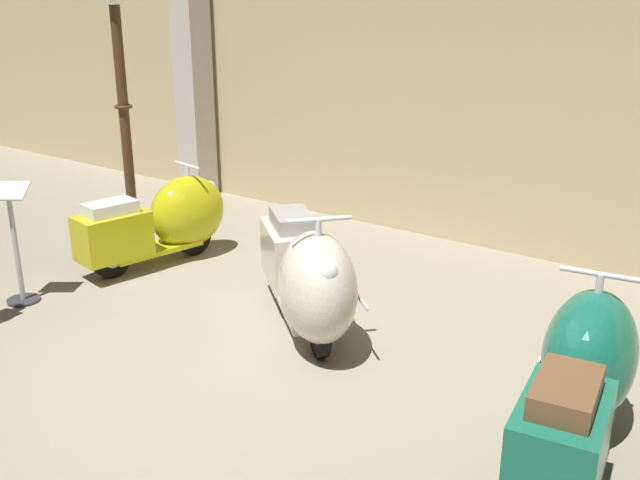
# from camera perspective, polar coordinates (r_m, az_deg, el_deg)

# --- Properties ---
(ground_plane) EXTENTS (60.00, 60.00, 0.00)m
(ground_plane) POSITION_cam_1_polar(r_m,az_deg,el_deg) (5.17, -8.79, -11.11)
(ground_plane) COLOR gray
(showroom_back_wall) EXTENTS (18.00, 0.63, 3.73)m
(showroom_back_wall) POSITION_cam_1_polar(r_m,az_deg,el_deg) (7.75, 10.65, 13.45)
(showroom_back_wall) COLOR #CCB784
(showroom_back_wall) RESTS_ON ground
(scooter_0) EXTENTS (0.74, 1.63, 0.96)m
(scooter_0) POSITION_cam_1_polar(r_m,az_deg,el_deg) (7.29, -12.07, 1.56)
(scooter_0) COLOR black
(scooter_0) RESTS_ON ground
(scooter_1) EXTENTS (1.66, 1.52, 1.07)m
(scooter_1) POSITION_cam_1_polar(r_m,az_deg,el_deg) (5.56, -0.88, -2.99)
(scooter_1) COLOR black
(scooter_1) RESTS_ON ground
(scooter_2) EXTENTS (0.71, 1.75, 1.04)m
(scooter_2) POSITION_cam_1_polar(r_m,az_deg,el_deg) (4.45, 19.96, -10.43)
(scooter_2) COLOR black
(scooter_2) RESTS_ON ground
(lamppost) EXTENTS (0.34, 0.34, 2.78)m
(lamppost) POSITION_cam_1_polar(r_m,az_deg,el_deg) (7.94, -15.48, 12.16)
(lamppost) COLOR #472D19
(lamppost) RESTS_ON ground
(info_stanchion) EXTENTS (0.39, 0.37, 1.06)m
(info_stanchion) POSITION_cam_1_polar(r_m,az_deg,el_deg) (6.71, -22.85, -1.04)
(info_stanchion) COLOR #333338
(info_stanchion) RESTS_ON ground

